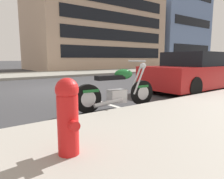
% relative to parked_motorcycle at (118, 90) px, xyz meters
% --- Properties ---
extents(ground_plane, '(260.00, 260.00, 0.00)m').
position_rel_parked_motorcycle_xyz_m(ground_plane, '(0.07, 4.01, -0.42)').
color(ground_plane, '#333335').
extents(sidewalk_far_curb, '(120.00, 5.00, 0.14)m').
position_rel_parked_motorcycle_xyz_m(sidewalk_far_curb, '(12.07, 10.83, -0.35)').
color(sidewalk_far_curb, gray).
rests_on(sidewalk_far_curb, ground).
extents(parking_stall_stripe, '(0.12, 2.20, 0.01)m').
position_rel_parked_motorcycle_xyz_m(parking_stall_stripe, '(0.07, 0.28, -0.42)').
color(parking_stall_stripe, silver).
rests_on(parking_stall_stripe, ground).
extents(parked_motorcycle, '(2.09, 0.62, 1.11)m').
position_rel_parked_motorcycle_xyz_m(parked_motorcycle, '(0.00, 0.00, 0.00)').
color(parked_motorcycle, black).
rests_on(parked_motorcycle, ground).
extents(parked_car_across_street, '(4.31, 1.84, 1.37)m').
position_rel_parked_motorcycle_xyz_m(parked_car_across_street, '(4.04, 0.54, 0.22)').
color(parked_car_across_street, '#AD1919').
rests_on(parked_car_across_street, ground).
extents(fire_hydrant, '(0.24, 0.36, 0.81)m').
position_rel_parked_motorcycle_xyz_m(fire_hydrant, '(-2.02, -1.73, 0.15)').
color(fire_hydrant, red).
rests_on(fire_hydrant, sidewalk_near_curb).
extents(townhouse_behind_pole, '(14.59, 8.76, 8.17)m').
position_rel_parked_motorcycle_xyz_m(townhouse_behind_pole, '(10.32, 17.47, 3.66)').
color(townhouse_behind_pole, tan).
rests_on(townhouse_behind_pole, ground).
extents(townhouse_mid_block, '(9.78, 10.25, 11.56)m').
position_rel_parked_motorcycle_xyz_m(townhouse_mid_block, '(23.50, 18.21, 5.36)').
color(townhouse_mid_block, '#6B84B2').
rests_on(townhouse_mid_block, ground).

